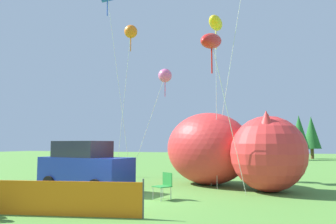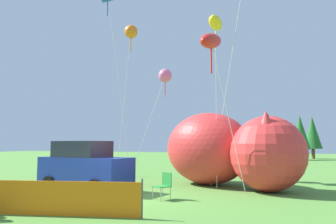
# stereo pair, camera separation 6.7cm
# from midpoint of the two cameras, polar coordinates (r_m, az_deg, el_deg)

# --- Properties ---
(ground_plane) EXTENTS (120.00, 120.00, 0.00)m
(ground_plane) POSITION_cam_midpoint_polar(r_m,az_deg,el_deg) (12.70, -9.12, -14.66)
(ground_plane) COLOR #548C38
(parked_car) EXTENTS (4.36, 2.29, 2.14)m
(parked_car) POSITION_cam_midpoint_polar(r_m,az_deg,el_deg) (14.80, -14.44, -9.15)
(parked_car) COLOR navy
(parked_car) RESTS_ON ground
(folding_chair) EXTENTS (0.74, 0.74, 0.96)m
(folding_chair) POSITION_cam_midpoint_polar(r_m,az_deg,el_deg) (12.27, -0.81, -12.38)
(folding_chair) COLOR #267F33
(folding_chair) RESTS_ON ground
(inflatable_cat) EXTENTS (7.45, 5.83, 3.57)m
(inflatable_cat) POSITION_cam_midpoint_polar(r_m,az_deg,el_deg) (15.94, 9.89, -6.80)
(inflatable_cat) COLOR red
(inflatable_cat) RESTS_ON ground
(kite_red_lizard) EXTENTS (1.50, 2.60, 6.77)m
(kite_red_lizard) POSITION_cam_midpoint_polar(r_m,az_deg,el_deg) (13.35, 7.45, 12.10)
(kite_red_lizard) COLOR silver
(kite_red_lizard) RESTS_ON ground
(kite_pink_octopus) EXTENTS (2.57, 0.83, 6.59)m
(kite_pink_octopus) POSITION_cam_midpoint_polar(r_m,az_deg,el_deg) (20.10, -0.64, 6.29)
(kite_pink_octopus) COLOR silver
(kite_pink_octopus) RESTS_ON ground
(kite_orange_flower) EXTENTS (1.23, 0.84, 9.62)m
(kite_orange_flower) POSITION_cam_midpoint_polar(r_m,az_deg,el_deg) (21.78, -6.59, 13.63)
(kite_orange_flower) COLOR silver
(kite_orange_flower) RESTS_ON ground
(kite_blue_box) EXTENTS (2.12, 1.17, 11.72)m
(kite_blue_box) POSITION_cam_midpoint_polar(r_m,az_deg,el_deg) (22.60, -10.50, 18.51)
(kite_blue_box) COLOR silver
(kite_blue_box) RESTS_ON ground
(kite_yellow_hero) EXTENTS (0.79, 1.90, 8.35)m
(kite_yellow_hero) POSITION_cam_midpoint_polar(r_m,az_deg,el_deg) (16.81, 8.19, 14.98)
(kite_yellow_hero) COLOR silver
(kite_yellow_hero) RESTS_ON ground
(horizon_tree_east) EXTENTS (2.36, 2.36, 5.64)m
(horizon_tree_east) POSITION_cam_midpoint_polar(r_m,az_deg,el_deg) (47.60, 23.66, -3.31)
(horizon_tree_east) COLOR brown
(horizon_tree_east) RESTS_ON ground
(horizon_tree_west) EXTENTS (2.31, 2.31, 5.51)m
(horizon_tree_west) POSITION_cam_midpoint_polar(r_m,az_deg,el_deg) (43.52, 21.84, -3.32)
(horizon_tree_west) COLOR brown
(horizon_tree_west) RESTS_ON ground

